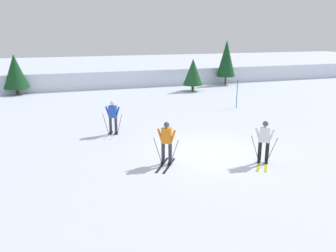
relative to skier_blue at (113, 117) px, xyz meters
name	(u,v)px	position (x,y,z in m)	size (l,w,h in m)	color
ground_plane	(210,153)	(3.46, -4.03, -0.92)	(120.00, 120.00, 0.00)	silver
far_snow_ridge	(119,75)	(3.46, 17.44, -0.15)	(80.00, 6.97, 1.54)	silver
skier_blue	(113,117)	(0.00, 0.00, 0.00)	(1.06, 1.59, 1.71)	silver
skier_orange	(167,141)	(1.31, -4.66, 0.04)	(1.19, 1.54, 1.71)	black
skier_white	(264,141)	(4.93, -5.74, 0.00)	(1.22, 1.52, 1.71)	gold
trail_marker_pole	(237,94)	(8.90, 3.51, 0.03)	(0.05, 0.05, 1.89)	#1E56AD
conifer_far_left	(226,58)	(13.03, 13.12, 1.59)	(1.75, 1.75, 4.21)	#513823
conifer_far_right	(15,71)	(-5.58, 13.75, 0.96)	(2.01, 2.01, 3.24)	#513823
conifer_far_centre	(193,72)	(8.65, 10.68, 0.72)	(1.70, 1.70, 2.76)	#513823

